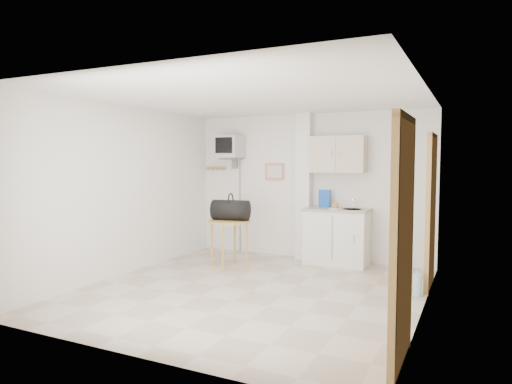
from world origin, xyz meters
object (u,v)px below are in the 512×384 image
at_px(crt_television, 230,147).
at_px(duffel_bag, 231,210).
at_px(round_table, 229,226).
at_px(water_bottle, 417,284).

distance_m(crt_television, duffel_bag, 1.50).
relative_size(round_table, duffel_bag, 1.19).
height_order(round_table, duffel_bag, duffel_bag).
relative_size(crt_television, round_table, 2.87).
xyz_separation_m(crt_television, round_table, (0.54, -1.00, -1.28)).
distance_m(round_table, water_bottle, 2.95).
bearing_deg(crt_television, round_table, -61.63).
height_order(crt_television, water_bottle, crt_television).
bearing_deg(crt_television, duffel_bag, -60.23).
bearing_deg(water_bottle, round_table, 173.56).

